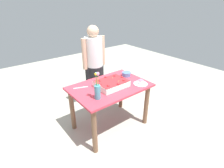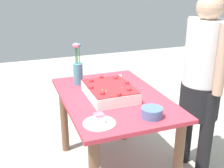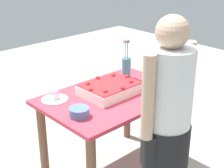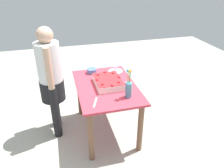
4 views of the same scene
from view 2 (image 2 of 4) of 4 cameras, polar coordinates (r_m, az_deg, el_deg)
The scene contains 7 objects.
dining_table at distance 2.24m, azimuth 0.16°, elevation -5.70°, with size 1.14×0.76×0.72m.
sheet_cake at distance 2.15m, azimuth -0.51°, elevation -1.46°, with size 0.44×0.34×0.11m.
serving_plate_with_slice at distance 1.77m, azimuth -2.58°, elevation -7.61°, with size 0.21×0.21×0.07m.
cake_knife at distance 2.58m, azimuth 1.77°, elevation 1.22°, with size 0.21×0.02×0.00m, color silver.
flower_vase at distance 2.40m, azimuth -6.94°, elevation 2.86°, with size 0.08×0.08×0.36m.
fruit_bowl at distance 1.86m, azimuth 8.11°, elevation -5.77°, with size 0.14×0.14×0.07m, color #4C6BA0.
person_standing at distance 2.32m, azimuth 17.83°, elevation 1.31°, with size 0.45×0.31×1.49m.
Camera 2 is at (-1.89, 0.71, 1.57)m, focal length 45.00 mm.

